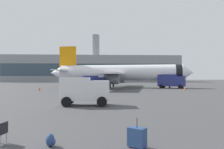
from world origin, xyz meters
name	(u,v)px	position (x,y,z in m)	size (l,w,h in m)	color
airplane_at_gate	(119,73)	(4.87, 51.82, 3.66)	(35.45, 32.25, 10.50)	white
service_truck	(93,82)	(-1.17, 44.66, 1.61)	(5.16, 3.39, 2.90)	navy
fuel_truck	(171,81)	(16.66, 47.59, 1.77)	(6.41, 5.00, 3.20)	navy
cargo_van	(84,90)	(-1.25, 18.17, 1.45)	(4.41, 2.33, 2.60)	white
safety_cone_near	(185,88)	(16.68, 39.52, 0.39)	(0.44, 0.44, 0.79)	#F2590C
safety_cone_mid	(39,88)	(-11.49, 41.09, 0.41)	(0.44, 0.44, 0.83)	#F2590C
safety_cone_far	(91,89)	(-1.58, 41.15, 0.33)	(0.44, 0.44, 0.67)	#F2590C
safety_cone_outer	(168,85)	(18.67, 55.92, 0.33)	(0.44, 0.44, 0.67)	#F2590C
rolling_suitcase	(137,137)	(1.55, 5.96, 0.39)	(0.75, 0.71, 1.10)	navy
traveller_backpack	(51,140)	(-1.69, 6.27, 0.23)	(0.36, 0.40, 0.48)	navy
gate_chair	(1,131)	(-3.69, 6.66, 0.50)	(0.55, 0.55, 0.86)	black
terminal_building	(91,69)	(-4.43, 120.86, 7.26)	(97.16, 16.26, 26.26)	gray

